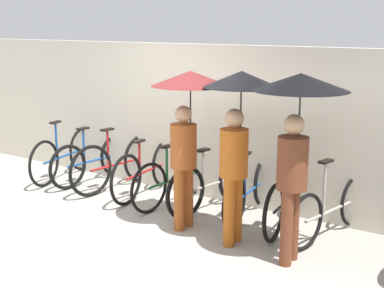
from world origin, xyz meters
The scene contains 14 objects.
ground_plane centered at (0.00, 0.00, 0.00)m, with size 30.00×30.00×0.00m, color #9E998E.
back_wall centered at (0.00, 1.84, 1.10)m, with size 13.61×0.12×2.20m.
parked_bicycle_0 centered at (-2.25, 1.34, 0.39)m, with size 0.54×1.75×1.09m.
parked_bicycle_1 centered at (-1.69, 1.43, 0.37)m, with size 0.44×1.71×1.04m.
parked_bicycle_2 centered at (-1.12, 1.39, 0.40)m, with size 0.44×1.79×1.06m.
parked_bicycle_3 centered at (-0.56, 1.40, 0.38)m, with size 0.44×1.76×1.09m.
parked_bicycle_4 centered at (0.00, 1.36, 0.37)m, with size 0.44×1.79×1.10m.
parked_bicycle_5 centered at (0.56, 1.40, 0.37)m, with size 0.46×1.70×1.04m.
parked_bicycle_6 centered at (1.12, 1.45, 0.36)m, with size 0.44×1.74×0.98m.
parked_bicycle_7 centered at (1.69, 1.41, 0.37)m, with size 0.44×1.75×0.96m.
parked_bicycle_8 centered at (2.25, 1.39, 0.36)m, with size 0.51×1.71×1.04m.
pedestrian_leading centered at (0.65, 0.72, 1.51)m, with size 0.95×0.95×1.93m.
pedestrian_center centered at (1.38, 0.64, 1.49)m, with size 0.86×0.86×1.97m.
pedestrian_trailing centered at (2.12, 0.56, 1.57)m, with size 0.99×0.99×1.99m.
Camera 1 is at (4.26, -4.47, 2.49)m, focal length 50.00 mm.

